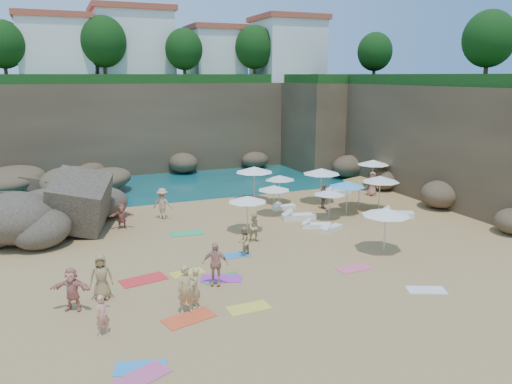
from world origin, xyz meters
name	(u,v)px	position (x,y,z in m)	size (l,w,h in m)	color
ground	(242,244)	(0.00, 0.00, 0.00)	(120.00, 120.00, 0.00)	tan
seawater	(144,158)	(0.00, 30.00, 0.00)	(120.00, 120.00, 0.00)	#0C4751
cliff_back	(171,125)	(2.00, 25.00, 4.00)	(44.00, 8.00, 8.00)	brown
cliff_right	(430,136)	(19.00, 8.00, 4.00)	(8.00, 30.00, 8.00)	brown
cliff_corner	(331,124)	(17.00, 20.00, 4.00)	(10.00, 12.00, 8.00)	brown
rock_promontory	(27,196)	(-11.00, 16.00, 0.00)	(12.00, 7.00, 2.00)	brown
clifftop_buildings	(176,48)	(2.96, 25.79, 11.24)	(28.48, 9.48, 7.00)	white
clifftop_trees	(214,45)	(4.78, 19.52, 11.26)	(35.60, 23.82, 4.40)	#11380F
rock_outcrop	(52,233)	(-9.33, 5.82, 0.00)	(7.61, 5.71, 3.05)	brown
flag_pole	(72,186)	(-8.02, 7.82, 2.21)	(0.66, 0.25, 3.47)	silver
parasol_0	(254,170)	(4.01, 8.27, 2.29)	(2.64, 2.64, 2.50)	silver
parasol_1	(280,178)	(5.44, 7.09, 1.83)	(2.11, 2.11, 1.99)	silver
parasol_2	(274,188)	(3.85, 4.53, 1.78)	(2.05, 2.05, 1.94)	silver
parasol_3	(373,162)	(13.99, 8.33, 2.14)	(2.47, 2.47, 2.33)	silver
parasol_4	(380,179)	(10.63, 2.79, 2.16)	(2.48, 2.48, 2.35)	silver
parasol_5	(247,199)	(1.03, 1.90, 1.93)	(2.22, 2.22, 2.10)	silver
parasol_6	(360,179)	(9.86, 3.97, 2.00)	(2.31, 2.31, 2.18)	silver
parasol_7	(330,192)	(6.65, 2.40, 1.71)	(1.97, 1.97, 1.86)	silver
parasol_8	(322,171)	(8.17, 6.14, 2.25)	(2.59, 2.59, 2.45)	silver
parasol_10	(347,184)	(8.24, 2.93, 1.99)	(2.29, 2.29, 2.17)	silver
parasol_11	(386,212)	(6.20, -3.83, 2.10)	(2.42, 2.42, 2.29)	silver
lounger_0	(299,217)	(4.88, 3.04, 0.16)	(2.06, 0.69, 0.32)	white
lounger_1	(284,207)	(5.07, 5.55, 0.12)	(1.58, 0.53, 0.25)	white
lounger_2	(338,192)	(10.76, 8.07, 0.14)	(1.86, 0.62, 0.29)	white
lounger_3	(316,226)	(5.03, 1.06, 0.13)	(1.68, 0.56, 0.26)	white
lounger_4	(397,214)	(10.87, 1.22, 0.16)	(2.06, 0.69, 0.32)	white
lounger_5	(331,228)	(5.58, 0.26, 0.12)	(1.56, 0.52, 0.24)	silver
towel_0	(140,368)	(-6.95, -9.58, 0.01)	(1.55, 0.77, 0.03)	#2A8DE2
towel_1	(140,377)	(-7.03, -10.10, 0.02)	(1.70, 0.85, 0.03)	#CD507E
towel_2	(189,318)	(-4.76, -7.04, 0.02)	(1.90, 0.95, 0.03)	#F04F25
towel_3	(221,278)	(-2.48, -3.96, 0.02)	(1.71, 0.86, 0.03)	green
towel_4	(249,308)	(-2.42, -7.09, 0.01)	(1.64, 0.82, 0.03)	yellow
towel_6	(221,278)	(-2.51, -3.99, 0.02)	(1.79, 0.89, 0.03)	purple
towel_7	(143,280)	(-5.70, -2.85, 0.02)	(1.95, 0.97, 0.03)	red
towel_8	(235,255)	(-0.96, -1.49, 0.01)	(1.50, 0.75, 0.03)	#2984DA
towel_9	(354,268)	(3.56, -5.18, 0.01)	(1.62, 0.81, 0.03)	#EF5D7A
towel_11	(187,233)	(-2.27, 2.84, 0.02)	(1.82, 0.91, 0.03)	#31AE66
towel_12	(187,273)	(-3.72, -2.80, 0.01)	(1.52, 0.76, 0.03)	yellow
towel_13	(426,290)	(5.03, -8.36, 0.01)	(1.56, 0.78, 0.03)	white
person_stand_0	(103,315)	(-7.76, -7.08, 0.73)	(0.53, 0.35, 1.46)	tan
person_stand_1	(243,241)	(-0.56, -1.64, 0.74)	(0.72, 0.56, 1.48)	tan
person_stand_2	(163,204)	(-2.89, 6.32, 0.97)	(1.25, 0.52, 1.94)	tan
person_stand_3	(324,197)	(7.53, 4.63, 0.84)	(0.99, 0.41, 1.69)	#8A5A45
person_stand_4	(372,184)	(12.72, 6.54, 0.90)	(0.88, 0.48, 1.81)	tan
person_stand_5	(122,216)	(-5.53, 5.21, 0.75)	(1.38, 0.40, 1.49)	#B76B5B
person_stand_6	(195,288)	(-4.26, -6.19, 0.79)	(0.58, 0.38, 1.58)	tan
person_lie_1	(215,280)	(-2.94, -4.54, 0.23)	(1.09, 1.87, 0.46)	tan
person_lie_2	(103,293)	(-7.52, -4.13, 0.24)	(0.89, 1.83, 0.49)	#997B4C
person_lie_3	(73,305)	(-8.65, -4.73, 0.22)	(1.55, 1.67, 0.45)	tan
person_lie_4	(187,308)	(-4.70, -6.58, 0.22)	(0.67, 1.84, 0.44)	tan
person_lie_5	(255,237)	(0.74, 0.07, 0.29)	(0.74, 1.52, 0.58)	tan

